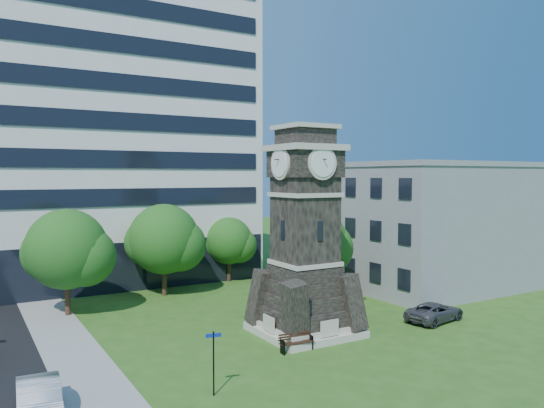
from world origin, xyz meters
TOP-DOWN VIEW (x-y plane):
  - ground at (0.00, 0.00)m, footprint 160.00×160.00m
  - sidewalk at (-9.50, 5.00)m, footprint 3.00×70.00m
  - clock_tower at (3.00, 2.00)m, footprint 5.40×5.40m
  - office_tall at (-3.20, 25.84)m, footprint 26.20×15.11m
  - office_low at (19.97, 8.00)m, footprint 15.20×12.20m
  - car_street_mid at (-11.97, -2.15)m, footprint 1.88×4.58m
  - car_east_lot at (11.61, -0.12)m, footprint 4.65×2.71m
  - park_bench at (0.81, -0.44)m, footprint 1.89×0.51m
  - street_sign at (-5.33, -3.46)m, footprint 0.66×0.07m
  - tree_nw at (-8.29, 13.28)m, footprint 5.87×5.34m
  - tree_nc at (-0.74, 15.82)m, footprint 6.00×5.45m
  - tree_ne at (6.01, 18.30)m, footprint 4.57×4.16m
  - tree_east at (7.91, 8.08)m, footprint 5.47×4.98m

SIDE VIEW (x-z plane):
  - ground at x=0.00m, z-range 0.00..0.00m
  - sidewalk at x=-9.50m, z-range 0.00..0.06m
  - park_bench at x=0.81m, z-range 0.03..1.01m
  - car_east_lot at x=11.61m, z-range 0.00..1.22m
  - car_street_mid at x=-11.97m, z-range 0.00..1.48m
  - street_sign at x=-5.33m, z-range 0.35..3.09m
  - tree_ne at x=6.01m, z-range 0.61..6.27m
  - tree_nc at x=-0.74m, z-range 0.66..7.80m
  - tree_nw at x=-8.29m, z-range 0.71..7.84m
  - tree_east at x=7.91m, z-range 0.83..7.84m
  - office_low at x=19.97m, z-range 0.01..10.41m
  - clock_tower at x=3.00m, z-range -0.83..11.39m
  - office_tall at x=-3.20m, z-range -0.08..28.52m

